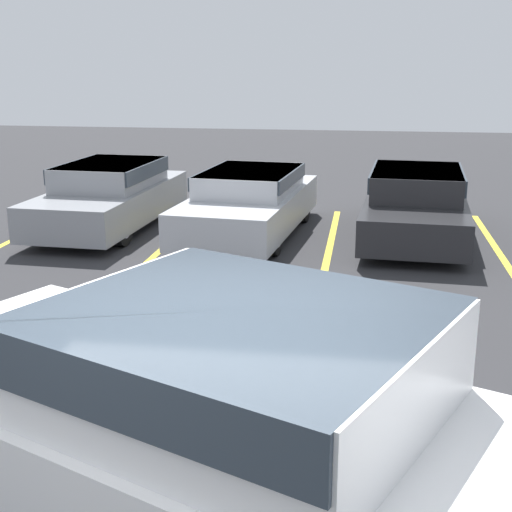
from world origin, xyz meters
The scene contains 8 objects.
stall_stripe_a centered at (-5.43, 9.38, 0.00)m, with size 0.12×4.58×0.01m, color yellow.
stall_stripe_b centered at (-2.56, 9.38, 0.00)m, with size 0.12×4.58×0.01m, color yellow.
stall_stripe_c centered at (0.30, 9.38, 0.00)m, with size 0.12×4.58×0.01m, color yellow.
stall_stripe_d centered at (3.17, 9.38, 0.00)m, with size 0.12×4.58×0.01m, color yellow.
pickup_truck centered at (0.49, 0.11, 0.91)m, with size 6.41×4.35×1.81m.
parked_sedan_a centered at (-4.00, 9.51, 0.67)m, with size 1.94×4.56×1.26m.
parked_sedan_b centered at (-1.24, 9.35, 0.64)m, with size 2.19×4.69×1.20m.
parked_sedan_c centered at (1.80, 9.65, 0.66)m, with size 2.07×4.76×1.24m.
Camera 1 is at (0.88, -3.48, 3.17)m, focal length 50.00 mm.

